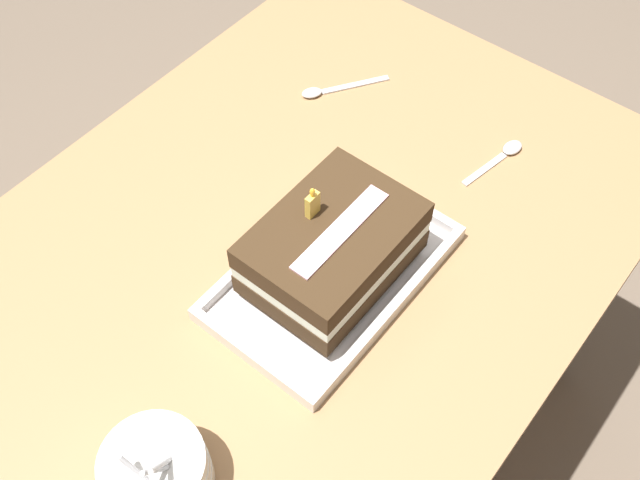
{
  "coord_description": "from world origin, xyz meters",
  "views": [
    {
      "loc": [
        -0.49,
        -0.41,
        1.59
      ],
      "look_at": [
        -0.02,
        -0.04,
        0.76
      ],
      "focal_mm": 42.56,
      "sensor_mm": 36.0,
      "label": 1
    }
  ],
  "objects_px": {
    "foil_tray": "(332,274)",
    "serving_spoon_by_bowls": "(506,152)",
    "bowl_stack": "(157,473)",
    "birthday_cake": "(333,248)",
    "serving_spoon_near_tray": "(325,90)"
  },
  "relations": [
    {
      "from": "bowl_stack",
      "to": "serving_spoon_by_bowls",
      "type": "bearing_deg",
      "value": -3.87
    },
    {
      "from": "birthday_cake",
      "to": "bowl_stack",
      "type": "relative_size",
      "value": 1.8
    },
    {
      "from": "serving_spoon_near_tray",
      "to": "serving_spoon_by_bowls",
      "type": "relative_size",
      "value": 1.06
    },
    {
      "from": "bowl_stack",
      "to": "serving_spoon_by_bowls",
      "type": "relative_size",
      "value": 0.96
    },
    {
      "from": "foil_tray",
      "to": "serving_spoon_near_tray",
      "type": "xyz_separation_m",
      "value": [
        0.27,
        0.23,
        -0.0
      ]
    },
    {
      "from": "foil_tray",
      "to": "birthday_cake",
      "type": "distance_m",
      "value": 0.06
    },
    {
      "from": "serving_spoon_near_tray",
      "to": "serving_spoon_by_bowls",
      "type": "xyz_separation_m",
      "value": [
        0.07,
        -0.3,
        0.0
      ]
    },
    {
      "from": "foil_tray",
      "to": "birthday_cake",
      "type": "relative_size",
      "value": 1.54
    },
    {
      "from": "birthday_cake",
      "to": "serving_spoon_near_tray",
      "type": "height_order",
      "value": "birthday_cake"
    },
    {
      "from": "bowl_stack",
      "to": "serving_spoon_by_bowls",
      "type": "height_order",
      "value": "bowl_stack"
    },
    {
      "from": "foil_tray",
      "to": "bowl_stack",
      "type": "height_order",
      "value": "bowl_stack"
    },
    {
      "from": "foil_tray",
      "to": "serving_spoon_by_bowls",
      "type": "height_order",
      "value": "foil_tray"
    },
    {
      "from": "foil_tray",
      "to": "birthday_cake",
      "type": "bearing_deg",
      "value": 90.0
    },
    {
      "from": "foil_tray",
      "to": "serving_spoon_by_bowls",
      "type": "xyz_separation_m",
      "value": [
        0.34,
        -0.07,
        -0.0
      ]
    },
    {
      "from": "birthday_cake",
      "to": "serving_spoon_by_bowls",
      "type": "relative_size",
      "value": 1.74
    }
  ]
}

